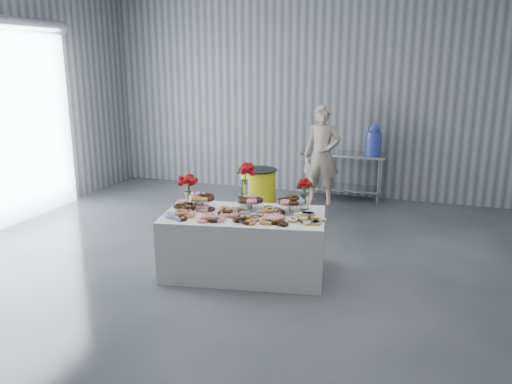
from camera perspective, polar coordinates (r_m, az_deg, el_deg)
ground at (r=5.91m, az=-4.55°, el=-10.49°), size 9.00×9.00×0.00m
room_walls at (r=5.53m, az=-7.53°, el=15.93°), size 8.04×9.04×4.02m
display_table at (r=6.06m, az=-1.36°, el=-5.91°), size 2.05×1.33×0.75m
prep_table at (r=9.29m, az=10.01°, el=2.75°), size 1.50×0.60×0.90m
donut_mounds at (r=5.88m, az=-1.55°, el=-2.24°), size 1.92×1.12×0.09m
cake_stand_left at (r=6.16m, az=-6.20°, el=-0.63°), size 0.36×0.36×0.17m
cake_stand_mid at (r=6.04m, az=-0.68°, el=-0.85°), size 0.36×0.36×0.17m
cake_stand_right at (r=5.98m, az=4.06°, el=-1.04°), size 0.36×0.36×0.17m
danish_pile at (r=5.71m, az=5.81°, el=-2.75°), size 0.48×0.48×0.11m
bouquet_left at (r=6.26m, az=-7.78°, el=1.06°), size 0.26×0.26×0.42m
bouquet_right at (r=6.08m, az=5.60°, el=0.71°), size 0.26×0.26×0.42m
bouquet_center at (r=6.19m, az=-1.31°, el=1.81°), size 0.26×0.26×0.57m
water_jug at (r=9.13m, az=13.27°, el=5.76°), size 0.28×0.28×0.55m
drink_bottles at (r=9.17m, az=8.04°, el=5.31°), size 0.54×0.08×0.27m
person at (r=8.99m, az=7.54°, el=4.21°), size 0.68×0.47×1.78m
trash_barrel at (r=8.27m, az=0.25°, el=-0.07°), size 0.62×0.62×0.80m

